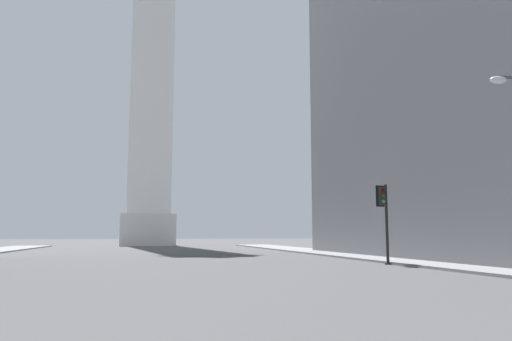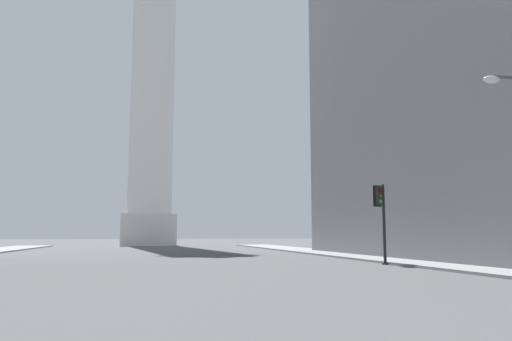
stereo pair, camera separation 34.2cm
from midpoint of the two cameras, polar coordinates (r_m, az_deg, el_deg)
sidewalk_right at (r=35.11m, az=17.24°, el=-9.84°), size 5.00×99.43×0.15m
obelisk at (r=89.52m, az=-11.51°, el=13.90°), size 8.59×8.59×70.42m
traffic_light_mid_right at (r=31.72m, az=14.45°, el=-4.54°), size 0.80×0.53×4.88m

